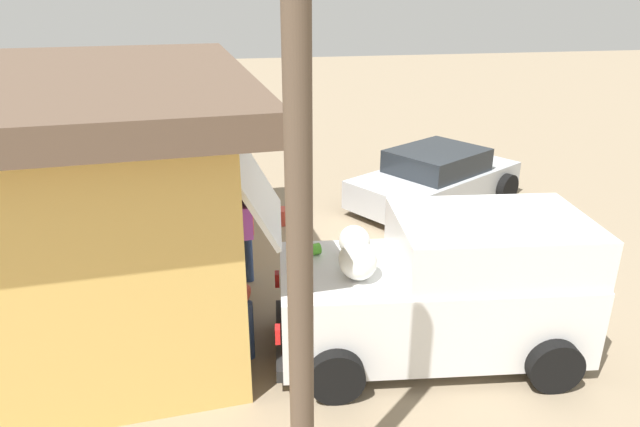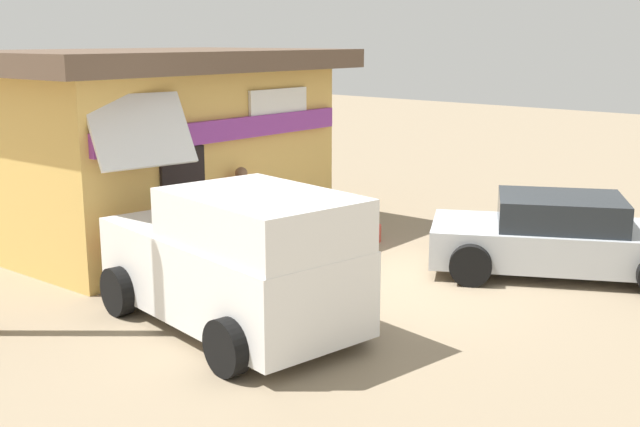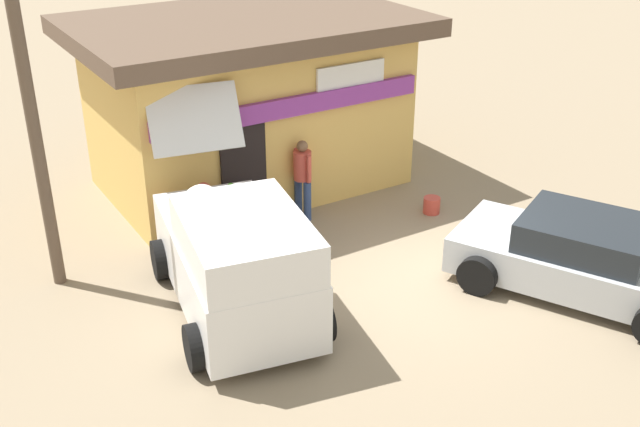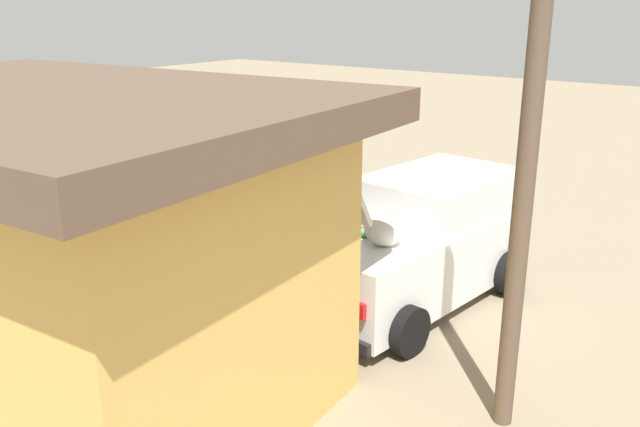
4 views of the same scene
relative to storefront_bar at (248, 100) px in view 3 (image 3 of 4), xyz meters
name	(u,v)px [view 3 (image 3 of 4)]	position (x,y,z in m)	size (l,w,h in m)	color
ground_plane	(419,283)	(0.87, -5.11, -1.81)	(60.00, 60.00, 0.00)	gray
storefront_bar	(248,100)	(0.00, 0.00, 0.00)	(7.01, 5.02, 3.49)	#E0B259
delivery_van	(236,258)	(-2.08, -4.53, -0.87)	(2.42, 4.57, 2.90)	white
parked_sedan	(581,257)	(3.05, -6.45, -1.21)	(3.59, 4.32, 1.26)	#B2B7BC
vendor_standing	(302,174)	(0.25, -2.01, -0.91)	(0.37, 0.57, 1.57)	navy
customer_bending	(200,192)	(-1.73, -1.80, -0.97)	(0.63, 0.78, 1.36)	navy
unloaded_banana_pile	(190,207)	(-1.72, -1.08, -1.58)	(0.88, 0.76, 0.50)	silver
paint_bucket	(432,205)	(2.57, -3.00, -1.65)	(0.33, 0.33, 0.32)	#BF3F33
utility_pole	(36,140)	(-4.40, -2.37, 0.69)	(0.20, 0.20, 5.01)	brown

